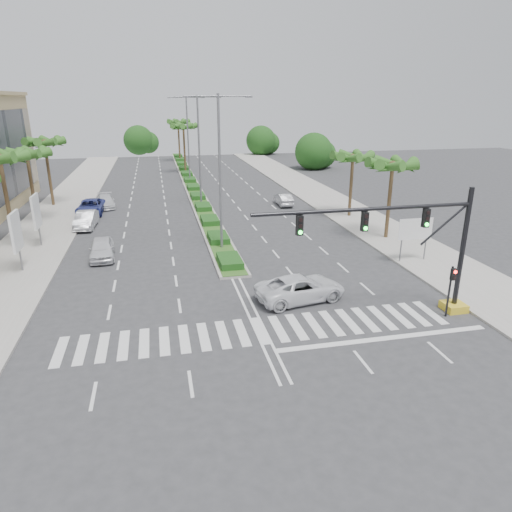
{
  "coord_description": "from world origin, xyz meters",
  "views": [
    {
      "loc": [
        -4.84,
        -20.97,
        11.63
      ],
      "look_at": [
        0.51,
        3.4,
        3.0
      ],
      "focal_mm": 32.0,
      "sensor_mm": 36.0,
      "label": 1
    }
  ],
  "objects_px": {
    "car_parked_b": "(86,220)",
    "car_parked_d": "(106,201)",
    "car_crossing": "(300,288)",
    "car_right": "(284,199)",
    "car_parked_c": "(91,207)",
    "car_parked_a": "(102,249)"
  },
  "relations": [
    {
      "from": "car_parked_b",
      "to": "car_parked_d",
      "type": "distance_m",
      "value": 8.7
    },
    {
      "from": "car_crossing",
      "to": "car_right",
      "type": "distance_m",
      "value": 26.16
    },
    {
      "from": "car_parked_c",
      "to": "car_right",
      "type": "height_order",
      "value": "car_parked_c"
    },
    {
      "from": "car_parked_a",
      "to": "car_crossing",
      "type": "relative_size",
      "value": 0.81
    },
    {
      "from": "car_parked_c",
      "to": "car_right",
      "type": "relative_size",
      "value": 1.34
    },
    {
      "from": "car_parked_b",
      "to": "car_crossing",
      "type": "relative_size",
      "value": 0.86
    },
    {
      "from": "car_parked_d",
      "to": "car_crossing",
      "type": "xyz_separation_m",
      "value": [
        13.82,
        -28.75,
        0.09
      ]
    },
    {
      "from": "car_parked_a",
      "to": "car_parked_c",
      "type": "bearing_deg",
      "value": 95.79
    },
    {
      "from": "car_parked_c",
      "to": "car_parked_d",
      "type": "relative_size",
      "value": 1.18
    },
    {
      "from": "car_parked_c",
      "to": "car_parked_b",
      "type": "bearing_deg",
      "value": -85.93
    },
    {
      "from": "car_parked_a",
      "to": "car_right",
      "type": "bearing_deg",
      "value": 34.75
    },
    {
      "from": "car_crossing",
      "to": "car_parked_d",
      "type": "bearing_deg",
      "value": 15.28
    },
    {
      "from": "car_parked_d",
      "to": "car_crossing",
      "type": "height_order",
      "value": "car_crossing"
    },
    {
      "from": "car_parked_a",
      "to": "car_crossing",
      "type": "xyz_separation_m",
      "value": [
        12.52,
        -10.65,
        0.01
      ]
    },
    {
      "from": "car_parked_c",
      "to": "car_parked_d",
      "type": "distance_m",
      "value": 3.29
    },
    {
      "from": "car_parked_d",
      "to": "car_crossing",
      "type": "distance_m",
      "value": 31.9
    },
    {
      "from": "car_parked_d",
      "to": "car_right",
      "type": "xyz_separation_m",
      "value": [
        19.89,
        -3.31,
        0.0
      ]
    },
    {
      "from": "car_parked_a",
      "to": "car_parked_c",
      "type": "xyz_separation_m",
      "value": [
        -2.53,
        15.05,
        0.0
      ]
    },
    {
      "from": "car_crossing",
      "to": "car_right",
      "type": "bearing_deg",
      "value": -23.81
    },
    {
      "from": "car_parked_c",
      "to": "car_crossing",
      "type": "distance_m",
      "value": 29.79
    },
    {
      "from": "car_parked_b",
      "to": "car_right",
      "type": "height_order",
      "value": "car_parked_b"
    },
    {
      "from": "car_parked_a",
      "to": "car_crossing",
      "type": "height_order",
      "value": "car_crossing"
    }
  ]
}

